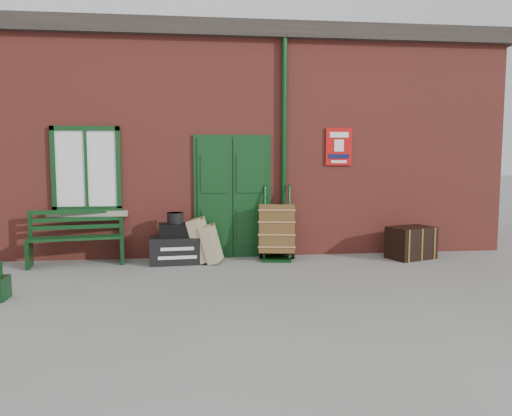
{
  "coord_description": "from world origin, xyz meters",
  "views": [
    {
      "loc": [
        -0.94,
        -7.7,
        1.85
      ],
      "look_at": [
        0.03,
        0.6,
        1.0
      ],
      "focal_mm": 35.0,
      "sensor_mm": 36.0,
      "label": 1
    }
  ],
  "objects": [
    {
      "name": "ground",
      "position": [
        0.0,
        0.0,
        0.0
      ],
      "size": [
        80.0,
        80.0,
        0.0
      ],
      "primitive_type": "plane",
      "color": "gray",
      "rests_on": "ground"
    },
    {
      "name": "bench",
      "position": [
        -3.04,
        1.14,
        0.49
      ],
      "size": [
        1.63,
        0.72,
        0.98
      ],
      "rotation": [
        0.0,
        0.0,
        0.15
      ],
      "color": "#0E3415",
      "rests_on": "ground"
    },
    {
      "name": "strongbox",
      "position": [
        -1.37,
        1.02,
        0.59
      ],
      "size": [
        0.54,
        0.41,
        0.23
      ],
      "primitive_type": "cube",
      "rotation": [
        0.0,
        0.0,
        0.08
      ],
      "color": "black",
      "rests_on": "houdini_trunk"
    },
    {
      "name": "suitcase_front",
      "position": [
        -0.71,
        0.97,
        0.34
      ],
      "size": [
        0.46,
        0.56,
        0.68
      ],
      "primitive_type": "cube",
      "rotation": [
        0.0,
        -0.26,
        -0.23
      ],
      "color": "tan",
      "rests_on": "ground"
    },
    {
      "name": "dark_trunk",
      "position": [
        2.94,
        0.93,
        0.29
      ],
      "size": [
        0.95,
        0.79,
        0.58
      ],
      "primitive_type": "cube",
      "rotation": [
        0.0,
        0.0,
        0.37
      ],
      "color": "black",
      "rests_on": "ground"
    },
    {
      "name": "houdini_trunk",
      "position": [
        -1.32,
        1.02,
        0.23
      ],
      "size": [
        0.97,
        0.59,
        0.47
      ],
      "primitive_type": "cube",
      "rotation": [
        0.0,
        0.0,
        0.08
      ],
      "color": "black",
      "rests_on": "ground"
    },
    {
      "name": "station_building",
      "position": [
        -0.0,
        3.49,
        2.16
      ],
      "size": [
        10.3,
        4.3,
        4.36
      ],
      "color": "#943A2F",
      "rests_on": "ground"
    },
    {
      "name": "suitcase_back",
      "position": [
        -0.89,
        1.07,
        0.4
      ],
      "size": [
        0.53,
        0.63,
        0.79
      ],
      "primitive_type": "cube",
      "rotation": [
        0.0,
        -0.27,
        -0.23
      ],
      "color": "tan",
      "rests_on": "ground"
    },
    {
      "name": "porter_trolley",
      "position": [
        0.48,
        1.17,
        0.51
      ],
      "size": [
        0.74,
        0.78,
        1.32
      ],
      "rotation": [
        0.0,
        0.0,
        -0.16
      ],
      "color": "black",
      "rests_on": "ground"
    },
    {
      "name": "hatbox",
      "position": [
        -1.34,
        1.05,
        0.8
      ],
      "size": [
        0.3,
        0.3,
        0.19
      ],
      "primitive_type": "cylinder",
      "rotation": [
        0.0,
        0.0,
        0.08
      ],
      "color": "black",
      "rests_on": "strongbox"
    }
  ]
}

